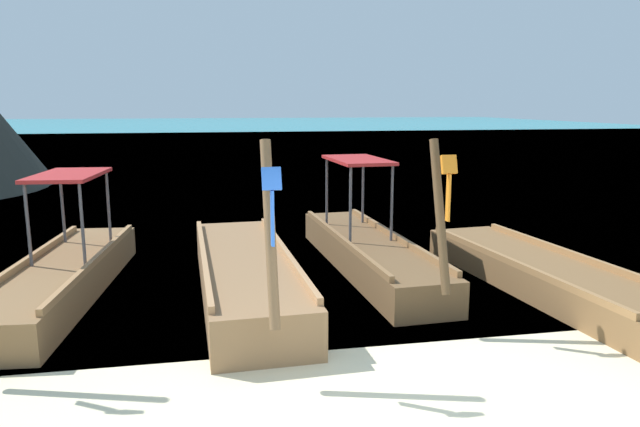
# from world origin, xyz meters

# --- Properties ---
(sea_water) EXTENTS (120.00, 120.00, 0.00)m
(sea_water) POSITION_xyz_m (0.00, 62.29, 0.00)
(sea_water) COLOR teal
(sea_water) RESTS_ON ground
(longtail_boat_violet_ribbon) EXTENTS (1.61, 5.78, 2.60)m
(longtail_boat_violet_ribbon) POSITION_xyz_m (-4.02, 5.14, 0.34)
(longtail_boat_violet_ribbon) COLOR brown
(longtail_boat_violet_ribbon) RESTS_ON ground
(longtail_boat_blue_ribbon) EXTENTS (1.60, 6.00, 2.65)m
(longtail_boat_blue_ribbon) POSITION_xyz_m (-1.15, 4.65, 0.33)
(longtail_boat_blue_ribbon) COLOR olive
(longtail_boat_blue_ribbon) RESTS_ON ground
(longtail_boat_orange_ribbon) EXTENTS (1.42, 6.13, 2.57)m
(longtail_boat_orange_ribbon) POSITION_xyz_m (1.18, 5.71, 0.35)
(longtail_boat_orange_ribbon) COLOR brown
(longtail_boat_orange_ribbon) RESTS_ON ground
(longtail_boat_turquoise_ribbon) EXTENTS (1.88, 6.07, 2.63)m
(longtail_boat_turquoise_ribbon) POSITION_xyz_m (3.72, 3.95, 0.26)
(longtail_boat_turquoise_ribbon) COLOR brown
(longtail_boat_turquoise_ribbon) RESTS_ON ground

